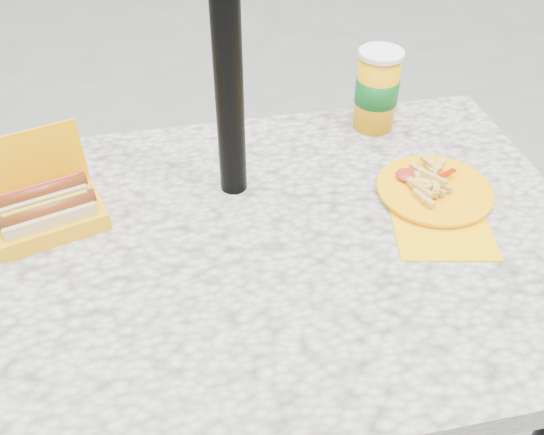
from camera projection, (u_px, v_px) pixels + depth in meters
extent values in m
cube|color=beige|center=(249.00, 253.00, 1.06)|extent=(1.20, 0.80, 0.05)
cylinder|color=black|center=(25.00, 311.00, 1.45)|extent=(0.07, 0.07, 0.70)
cylinder|color=black|center=(418.00, 252.00, 1.60)|extent=(0.07, 0.07, 0.70)
cylinder|color=black|center=(225.00, 7.00, 0.93)|extent=(0.05, 0.05, 2.20)
cube|color=#FFA500|center=(49.00, 219.00, 1.06)|extent=(0.21, 0.17, 0.03)
cube|color=#FFA500|center=(30.00, 163.00, 1.06)|extent=(0.18, 0.07, 0.12)
cube|color=#D0B386|center=(50.00, 219.00, 1.03)|extent=(0.16, 0.09, 0.04)
cylinder|color=#8A330E|center=(47.00, 209.00, 1.02)|extent=(0.16, 0.07, 0.02)
cylinder|color=#ADA81A|center=(45.00, 204.00, 1.01)|extent=(0.14, 0.05, 0.01)
cube|color=#D0B386|center=(43.00, 201.00, 1.07)|extent=(0.16, 0.09, 0.04)
cylinder|color=#8A330E|center=(39.00, 191.00, 1.06)|extent=(0.16, 0.07, 0.02)
cylinder|color=#A6251D|center=(38.00, 186.00, 1.05)|extent=(0.14, 0.05, 0.01)
cube|color=#FFBB00|center=(442.00, 228.00, 1.07)|extent=(0.20, 0.20, 0.00)
cylinder|color=#FFA500|center=(434.00, 190.00, 1.14)|extent=(0.21, 0.21, 0.01)
cylinder|color=#FFA500|center=(435.00, 189.00, 1.14)|extent=(0.22, 0.22, 0.01)
cube|color=#E5C447|center=(419.00, 181.00, 1.13)|extent=(0.02, 0.05, 0.01)
cube|color=#E5C447|center=(424.00, 198.00, 1.10)|extent=(0.03, 0.05, 0.01)
cube|color=#E5C447|center=(436.00, 187.00, 1.11)|extent=(0.03, 0.05, 0.01)
cube|color=#E5C447|center=(435.00, 183.00, 1.11)|extent=(0.03, 0.05, 0.01)
cube|color=#E5C447|center=(435.00, 185.00, 1.12)|extent=(0.05, 0.03, 0.01)
cube|color=#E5C447|center=(427.00, 176.00, 1.14)|extent=(0.03, 0.05, 0.01)
cube|color=#E5C447|center=(435.00, 187.00, 1.12)|extent=(0.03, 0.05, 0.01)
cube|color=#E5C447|center=(420.00, 172.00, 1.16)|extent=(0.03, 0.05, 0.01)
cube|color=#E5C447|center=(423.00, 182.00, 1.13)|extent=(0.05, 0.03, 0.01)
cube|color=#E5C447|center=(438.00, 167.00, 1.15)|extent=(0.05, 0.04, 0.01)
cube|color=#E5C447|center=(429.00, 167.00, 1.16)|extent=(0.02, 0.05, 0.01)
cube|color=#E5C447|center=(422.00, 193.00, 1.11)|extent=(0.02, 0.05, 0.01)
cube|color=#E5C447|center=(428.00, 183.00, 1.12)|extent=(0.05, 0.03, 0.01)
cube|color=#E5C447|center=(434.00, 178.00, 1.12)|extent=(0.04, 0.05, 0.01)
cube|color=#E5C447|center=(431.00, 164.00, 1.16)|extent=(0.03, 0.05, 0.01)
cube|color=#E5C447|center=(422.00, 189.00, 1.11)|extent=(0.03, 0.05, 0.01)
cube|color=#E5C447|center=(417.00, 187.00, 1.12)|extent=(0.03, 0.05, 0.01)
cube|color=#E5C447|center=(438.00, 187.00, 1.12)|extent=(0.05, 0.03, 0.01)
ellipsoid|color=#A6251D|center=(408.00, 175.00, 1.16)|extent=(0.05, 0.05, 0.01)
cube|color=#A91500|center=(439.00, 178.00, 1.13)|extent=(0.09, 0.05, 0.00)
cylinder|color=#FFA506|center=(377.00, 92.00, 1.27)|extent=(0.09, 0.09, 0.16)
cylinder|color=#09581A|center=(377.00, 90.00, 1.27)|extent=(0.09, 0.09, 0.05)
cylinder|color=white|center=(381.00, 53.00, 1.22)|extent=(0.09, 0.09, 0.01)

